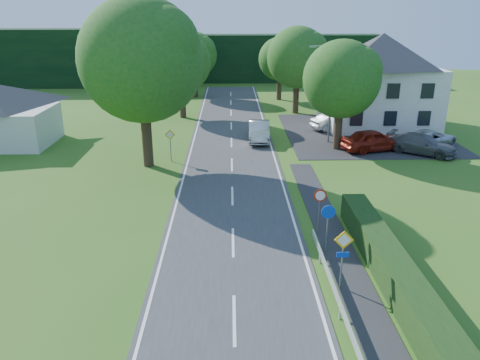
{
  "coord_description": "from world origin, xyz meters",
  "views": [
    {
      "loc": [
        -0.1,
        -8.21,
        10.65
      ],
      "look_at": [
        0.44,
        16.93,
        1.44
      ],
      "focal_mm": 35.0,
      "sensor_mm": 36.0,
      "label": 1
    }
  ],
  "objects_px": {
    "streetlight": "(330,90)",
    "moving_car": "(259,131)",
    "parked_car_silver_a": "(334,122)",
    "parasol": "(349,123)",
    "parked_car_red": "(373,140)",
    "parked_car_grey": "(422,144)",
    "motorcycle": "(251,126)",
    "parked_car_silver_b": "(429,138)"
  },
  "relations": [
    {
      "from": "streetlight",
      "to": "parked_car_silver_b",
      "type": "height_order",
      "value": "streetlight"
    },
    {
      "from": "parked_car_red",
      "to": "parked_car_silver_a",
      "type": "height_order",
      "value": "parked_car_red"
    },
    {
      "from": "parked_car_red",
      "to": "parasol",
      "type": "relative_size",
      "value": 2.22
    },
    {
      "from": "motorcycle",
      "to": "parasol",
      "type": "bearing_deg",
      "value": 1.26
    },
    {
      "from": "parked_car_red",
      "to": "parked_car_grey",
      "type": "height_order",
      "value": "parked_car_red"
    },
    {
      "from": "parked_car_red",
      "to": "parasol",
      "type": "height_order",
      "value": "parasol"
    },
    {
      "from": "motorcycle",
      "to": "parked_car_grey",
      "type": "distance_m",
      "value": 14.74
    },
    {
      "from": "parked_car_red",
      "to": "parked_car_grey",
      "type": "xyz_separation_m",
      "value": [
        3.58,
        -0.86,
        -0.11
      ]
    },
    {
      "from": "parked_car_red",
      "to": "parked_car_silver_a",
      "type": "bearing_deg",
      "value": -3.02
    },
    {
      "from": "parked_car_grey",
      "to": "parasol",
      "type": "distance_m",
      "value": 7.54
    },
    {
      "from": "parked_car_silver_b",
      "to": "parasol",
      "type": "bearing_deg",
      "value": 18.01
    },
    {
      "from": "parked_car_grey",
      "to": "parasol",
      "type": "bearing_deg",
      "value": 70.69
    },
    {
      "from": "streetlight",
      "to": "parked_car_red",
      "type": "bearing_deg",
      "value": -40.03
    },
    {
      "from": "parked_car_grey",
      "to": "parked_car_silver_b",
      "type": "relative_size",
      "value": 0.99
    },
    {
      "from": "motorcycle",
      "to": "parked_car_silver_b",
      "type": "height_order",
      "value": "parked_car_silver_b"
    },
    {
      "from": "parasol",
      "to": "parked_car_grey",
      "type": "bearing_deg",
      "value": -55.78
    },
    {
      "from": "moving_car",
      "to": "parked_car_silver_a",
      "type": "xyz_separation_m",
      "value": [
        7.24,
        3.66,
        -0.08
      ]
    },
    {
      "from": "moving_car",
      "to": "parked_car_silver_a",
      "type": "relative_size",
      "value": 1.11
    },
    {
      "from": "streetlight",
      "to": "motorcycle",
      "type": "height_order",
      "value": "streetlight"
    },
    {
      "from": "motorcycle",
      "to": "parked_car_silver_a",
      "type": "bearing_deg",
      "value": 11.93
    },
    {
      "from": "motorcycle",
      "to": "parasol",
      "type": "xyz_separation_m",
      "value": [
        8.75,
        -0.73,
        0.47
      ]
    },
    {
      "from": "parked_car_grey",
      "to": "parked_car_silver_b",
      "type": "distance_m",
      "value": 2.14
    },
    {
      "from": "parked_car_silver_a",
      "to": "parked_car_red",
      "type": "bearing_deg",
      "value": 173.53
    },
    {
      "from": "parked_car_silver_a",
      "to": "moving_car",
      "type": "bearing_deg",
      "value": 97.32
    },
    {
      "from": "parked_car_silver_a",
      "to": "parked_car_silver_b",
      "type": "relative_size",
      "value": 0.85
    },
    {
      "from": "parked_car_silver_a",
      "to": "parked_car_grey",
      "type": "bearing_deg",
      "value": -165.8
    },
    {
      "from": "streetlight",
      "to": "parasol",
      "type": "bearing_deg",
      "value": 47.62
    },
    {
      "from": "parked_car_grey",
      "to": "moving_car",
      "type": "bearing_deg",
      "value": 108.2
    },
    {
      "from": "motorcycle",
      "to": "parked_car_silver_b",
      "type": "xyz_separation_m",
      "value": [
        14.25,
        -5.23,
        0.17
      ]
    },
    {
      "from": "streetlight",
      "to": "moving_car",
      "type": "relative_size",
      "value": 1.62
    },
    {
      "from": "moving_car",
      "to": "parasol",
      "type": "height_order",
      "value": "parasol"
    },
    {
      "from": "moving_car",
      "to": "parked_car_grey",
      "type": "relative_size",
      "value": 0.96
    },
    {
      "from": "parked_car_silver_a",
      "to": "parked_car_grey",
      "type": "xyz_separation_m",
      "value": [
        5.18,
        -7.76,
        0.01
      ]
    },
    {
      "from": "parked_car_silver_a",
      "to": "parasol",
      "type": "bearing_deg",
      "value": -167.87
    },
    {
      "from": "parasol",
      "to": "streetlight",
      "type": "bearing_deg",
      "value": -132.38
    },
    {
      "from": "motorcycle",
      "to": "parked_car_red",
      "type": "distance_m",
      "value": 11.21
    },
    {
      "from": "moving_car",
      "to": "parked_car_silver_b",
      "type": "relative_size",
      "value": 0.95
    },
    {
      "from": "parked_car_silver_a",
      "to": "parked_car_silver_b",
      "type": "height_order",
      "value": "parked_car_silver_a"
    },
    {
      "from": "parked_car_red",
      "to": "parked_car_grey",
      "type": "distance_m",
      "value": 3.69
    },
    {
      "from": "streetlight",
      "to": "parked_car_red",
      "type": "xyz_separation_m",
      "value": [
        3.14,
        -2.64,
        -3.57
      ]
    },
    {
      "from": "parked_car_silver_a",
      "to": "parked_car_silver_b",
      "type": "distance_m",
      "value": 8.83
    },
    {
      "from": "moving_car",
      "to": "motorcycle",
      "type": "height_order",
      "value": "moving_car"
    }
  ]
}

